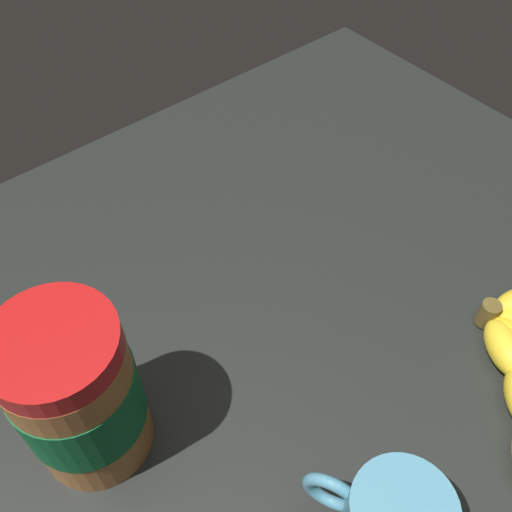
{
  "coord_description": "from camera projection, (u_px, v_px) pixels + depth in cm",
  "views": [
    {
      "loc": [
        -29.15,
        -26.9,
        51.05
      ],
      "look_at": [
        -3.83,
        4.02,
        3.24
      ],
      "focal_mm": 40.24,
      "sensor_mm": 36.0,
      "label": 1
    }
  ],
  "objects": [
    {
      "name": "peanut_butter_jar",
      "position": [
        78.0,
        395.0,
        0.46
      ],
      "size": [
        10.14,
        10.14,
        16.98
      ],
      "color": "#9E602D",
      "rests_on": "ground_plane"
    },
    {
      "name": "ground_plane",
      "position": [
        304.0,
        288.0,
        0.66
      ],
      "size": [
        86.02,
        73.25,
        3.15
      ],
      "primitive_type": "cube",
      "color": "black"
    }
  ]
}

